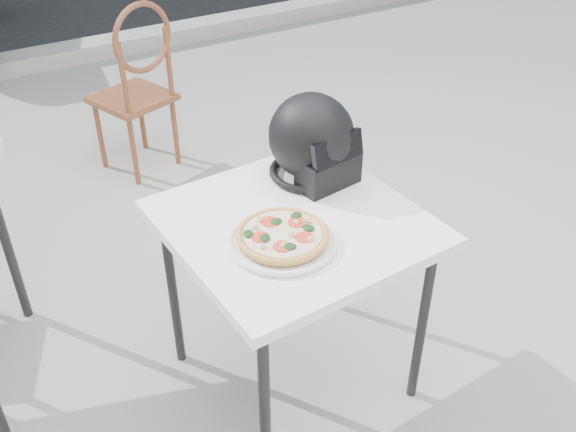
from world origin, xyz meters
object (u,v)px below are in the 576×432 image
helmet (313,142)px  cafe_table_main (294,236)px  plate (282,241)px  pizza (282,235)px  cafe_chair_main (138,80)px

helmet → cafe_table_main: bearing=-142.7°
helmet → plate: bearing=-143.1°
pizza → cafe_table_main: bearing=42.9°
cafe_table_main → helmet: bearing=44.3°
pizza → helmet: bearing=43.9°
cafe_table_main → cafe_chair_main: (0.11, 1.71, -0.11)m
plate → pizza: pizza is taller
helmet → cafe_chair_main: (-0.08, 1.52, -0.31)m
helmet → cafe_chair_main: helmet is taller
pizza → plate: bearing=-98.1°
cafe_table_main → plate: size_ratio=2.14×
plate → helmet: bearing=43.9°
helmet → pizza: bearing=-143.1°
cafe_chair_main → pizza: bearing=64.9°
plate → helmet: 0.42m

